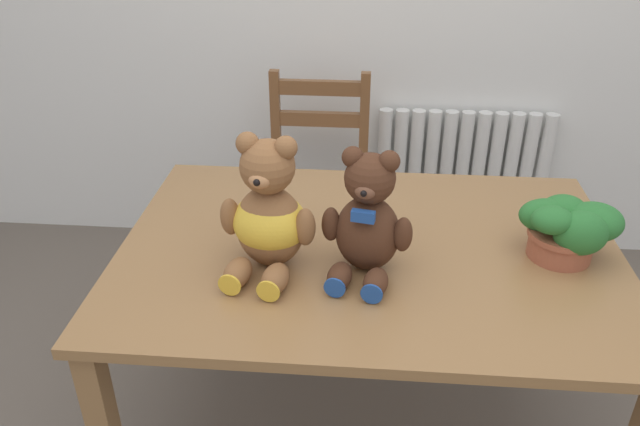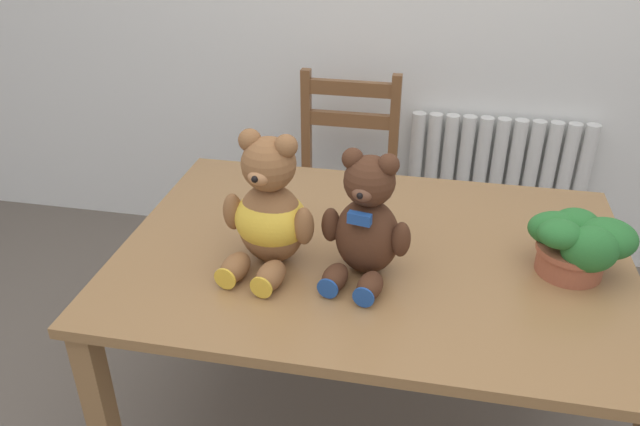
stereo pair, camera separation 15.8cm
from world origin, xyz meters
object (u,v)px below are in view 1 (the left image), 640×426
at_px(teddy_bear_right, 367,221).
at_px(teddy_bear_left, 268,216).
at_px(potted_plant, 569,227).
at_px(wooden_chair_behind, 317,187).

bearing_deg(teddy_bear_right, teddy_bear_left, 10.42).
bearing_deg(potted_plant, wooden_chair_behind, 130.20).
height_order(teddy_bear_left, potted_plant, teddy_bear_left).
height_order(teddy_bear_right, potted_plant, teddy_bear_right).
xyz_separation_m(teddy_bear_left, teddy_bear_right, (0.25, -0.00, -0.00)).
bearing_deg(wooden_chair_behind, teddy_bear_right, 102.22).
distance_m(wooden_chair_behind, teddy_bear_left, 1.07).
distance_m(wooden_chair_behind, potted_plant, 1.21).
xyz_separation_m(wooden_chair_behind, teddy_bear_right, (0.21, -0.99, 0.41)).
bearing_deg(teddy_bear_left, wooden_chair_behind, -81.98).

